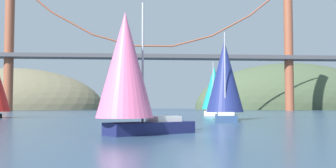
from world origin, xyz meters
The scene contains 7 objects.
ground_plane centered at (0.00, 0.00, 0.00)m, with size 360.00×360.00×0.00m, color #2D4760.
headland_left centered at (-55.00, 135.00, 0.00)m, with size 72.74×44.00×33.39m, color #6B664C.
headland_right centered at (60.00, 135.00, 0.00)m, with size 82.00×44.00×39.15m, color #425138.
suspension_bridge centered at (0.00, 95.00, 18.38)m, with size 122.98×6.00×40.74m.
sailboat_pink_spinnaker centered at (-4.47, -0.20, 3.93)m, with size 7.03×5.82×8.38m.
sailboat_navy_sail centered at (6.69, 22.83, 5.05)m, with size 5.39×9.50×10.57m.
sailboat_teal_sail centered at (9.98, 46.66, 4.73)m, with size 5.99×8.73×9.79m.
Camera 1 is at (-3.68, -23.93, 1.85)m, focal length 41.16 mm.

